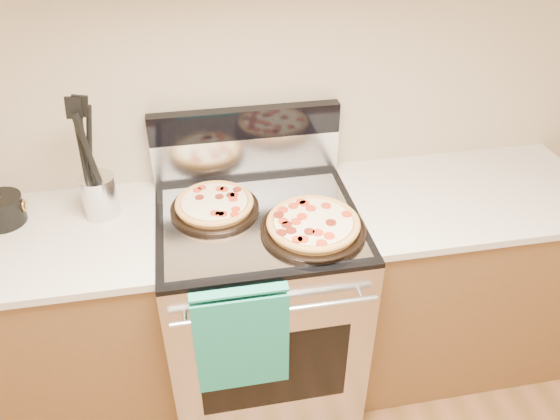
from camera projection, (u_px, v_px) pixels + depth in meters
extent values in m
plane|color=tan|center=(242.00, 73.00, 2.08)|extent=(4.00, 0.00, 4.00)
cube|color=#B7B7BC|center=(261.00, 307.00, 2.31)|extent=(0.76, 0.68, 0.90)
cube|color=black|center=(275.00, 370.00, 2.04)|extent=(0.56, 0.01, 0.40)
cube|color=black|center=(258.00, 219.00, 2.05)|extent=(0.76, 0.68, 0.02)
cube|color=silver|center=(246.00, 156.00, 2.24)|extent=(0.76, 0.06, 0.18)
cube|color=black|center=(245.00, 123.00, 2.15)|extent=(0.76, 0.06, 0.12)
cylinder|color=silver|center=(276.00, 312.00, 1.81)|extent=(0.70, 0.03, 0.03)
cube|color=gray|center=(260.00, 221.00, 2.02)|extent=(0.70, 0.55, 0.01)
cube|color=brown|center=(46.00, 332.00, 2.21)|extent=(1.00, 0.62, 0.88)
cube|color=beige|center=(14.00, 245.00, 1.95)|extent=(1.02, 0.64, 0.03)
cube|color=brown|center=(451.00, 278.00, 2.47)|extent=(1.00, 0.62, 0.88)
cube|color=beige|center=(472.00, 195.00, 2.21)|extent=(1.02, 0.64, 0.03)
cylinder|color=silver|center=(100.00, 196.00, 2.03)|extent=(0.17, 0.17, 0.16)
cylinder|color=black|center=(2.00, 211.00, 2.01)|extent=(0.16, 0.16, 0.10)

